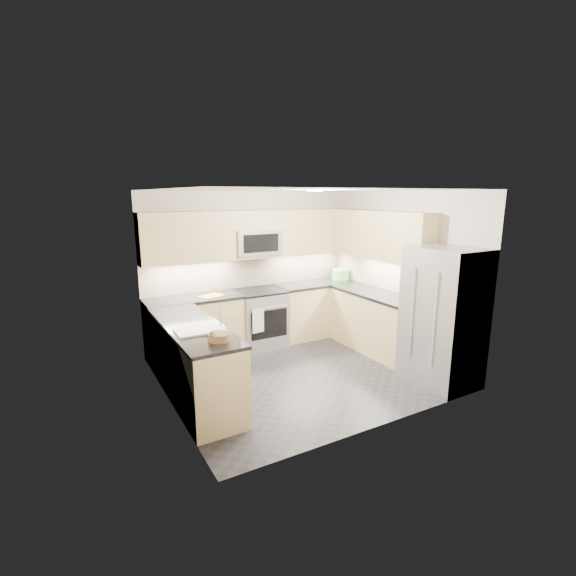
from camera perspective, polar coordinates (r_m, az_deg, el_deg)
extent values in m
cube|color=#25242A|center=(5.97, 1.69, -11.49)|extent=(3.60, 3.20, 0.00)
cube|color=beige|center=(5.45, 1.86, 13.28)|extent=(3.60, 3.20, 0.02)
cube|color=beige|center=(6.96, -5.08, 2.77)|extent=(3.60, 0.02, 2.50)
cube|color=beige|center=(4.33, 12.85, -3.63)|extent=(3.60, 0.02, 2.50)
cube|color=beige|center=(4.91, -16.50, -1.91)|extent=(0.02, 3.20, 2.50)
cube|color=beige|center=(6.67, 15.12, 1.93)|extent=(0.02, 3.20, 2.50)
cube|color=#D3BB7F|center=(6.51, -12.62, -5.46)|extent=(1.42, 0.60, 0.90)
cube|color=#D3BB7F|center=(7.40, 3.73, -2.98)|extent=(1.42, 0.60, 0.90)
cube|color=#D3BB7F|center=(6.77, 12.02, -4.74)|extent=(0.60, 1.70, 0.90)
cube|color=#D3BB7F|center=(5.23, -12.70, -10.04)|extent=(0.60, 2.00, 0.90)
cube|color=black|center=(6.38, -12.82, -1.44)|extent=(1.42, 0.63, 0.04)
cube|color=black|center=(7.29, 3.78, 0.59)|extent=(1.42, 0.63, 0.04)
cube|color=black|center=(6.64, 12.20, -0.87)|extent=(0.63, 1.70, 0.04)
cube|color=black|center=(5.07, -12.96, -5.13)|extent=(0.63, 2.00, 0.04)
cube|color=#D3BB7F|center=(6.73, -4.55, 7.37)|extent=(3.60, 0.35, 0.75)
cube|color=#D3BB7F|center=(6.67, 12.66, 7.06)|extent=(0.35, 1.95, 0.75)
cube|color=tan|center=(6.97, -5.05, 2.31)|extent=(3.60, 0.01, 0.51)
cube|color=tan|center=(7.00, 12.49, 2.10)|extent=(0.01, 2.30, 0.51)
cube|color=#9EA1A5|center=(6.86, -3.82, -4.19)|extent=(0.76, 0.65, 0.91)
cube|color=black|center=(6.74, -3.88, -0.45)|extent=(0.76, 0.65, 0.03)
cube|color=black|center=(6.58, -2.56, -4.97)|extent=(0.62, 0.02, 0.45)
cylinder|color=#B2B5BA|center=(6.49, -2.51, -2.74)|extent=(0.60, 0.02, 0.02)
cube|color=#95979C|center=(6.72, -4.44, 6.29)|extent=(0.76, 0.40, 0.40)
cube|color=black|center=(6.54, -3.67, 6.13)|extent=(0.60, 0.01, 0.28)
cube|color=gray|center=(5.74, 20.44, -3.73)|extent=(0.70, 0.90, 1.80)
cylinder|color=#B2B5BA|center=(5.34, 19.37, -4.28)|extent=(0.02, 0.02, 1.20)
cylinder|color=#B2B5BA|center=(5.57, 16.61, -3.40)|extent=(0.02, 0.02, 1.20)
cube|color=white|center=(4.86, -12.08, -6.38)|extent=(0.52, 0.38, 0.16)
cylinder|color=silver|center=(4.87, -9.27, -3.73)|extent=(0.03, 0.03, 0.28)
cylinder|color=green|center=(7.62, 7.19, 1.88)|extent=(0.32, 0.32, 0.18)
cube|color=#CC5213|center=(6.40, -10.41, -1.07)|extent=(0.41, 0.36, 0.01)
cylinder|color=#996E47|center=(4.46, -9.46, -6.63)|extent=(0.25, 0.25, 0.08)
sphere|color=red|center=(4.33, -10.26, -6.22)|extent=(0.06, 0.06, 0.06)
sphere|color=#53C255|center=(4.30, -9.97, -6.36)|extent=(0.06, 0.06, 0.06)
cube|color=white|center=(6.43, -4.11, -4.49)|extent=(0.20, 0.04, 0.38)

